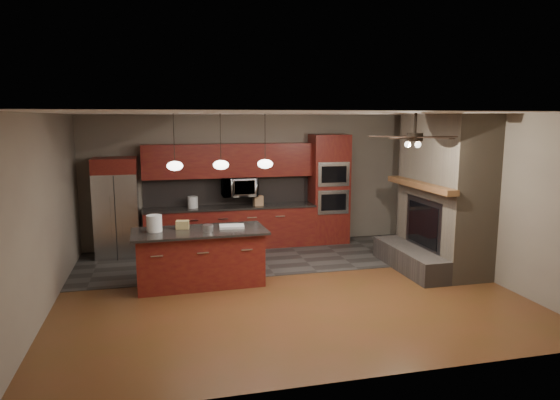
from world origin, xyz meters
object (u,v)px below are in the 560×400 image
object	(u,v)px
cardboard_box	(182,225)
paint_can	(208,228)
refrigerator	(117,208)
microwave	(239,187)
counter_bucket	(193,202)
counter_box	(258,201)
oven_tower	(329,189)
kitchen_island	(200,257)
paint_tray	(232,226)
white_bucket	(154,223)

from	to	relation	value
cardboard_box	paint_can	bearing A→B (deg)	-30.68
refrigerator	cardboard_box	xyz separation A→B (m)	(1.18, -1.95, 0.00)
microwave	cardboard_box	distance (m)	2.47
cardboard_box	counter_bucket	size ratio (longest dim) A/B	0.89
counter_bucket	counter_box	size ratio (longest dim) A/B	1.11
oven_tower	counter_box	bearing A→B (deg)	-178.47
paint_can	cardboard_box	xyz separation A→B (m)	(-0.39, 0.31, 0.01)
oven_tower	paint_can	xyz separation A→B (m)	(-2.87, -2.33, -0.22)
refrigerator	paint_can	distance (m)	2.76
kitchen_island	paint_tray	size ratio (longest dim) A/B	5.39
microwave	white_bucket	distance (m)	2.80
refrigerator	white_bucket	world-z (taller)	refrigerator
oven_tower	refrigerator	world-z (taller)	oven_tower
kitchen_island	cardboard_box	size ratio (longest dim) A/B	10.47
microwave	refrigerator	distance (m)	2.49
refrigerator	counter_box	world-z (taller)	refrigerator
counter_bucket	microwave	bearing A→B (deg)	2.93
microwave	white_bucket	bearing A→B (deg)	-128.40
cardboard_box	counter_box	world-z (taller)	counter_box
oven_tower	microwave	distance (m)	1.98
paint_tray	cardboard_box	xyz separation A→B (m)	(-0.80, 0.12, 0.05)
white_bucket	counter_box	size ratio (longest dim) A/B	1.25
microwave	paint_tray	bearing A→B (deg)	-102.36
refrigerator	white_bucket	bearing A→B (deg)	-70.37
oven_tower	counter_bucket	xyz separation A→B (m)	(-2.95, 0.01, -0.17)
counter_bucket	cardboard_box	bearing A→B (deg)	-98.68
paint_can	cardboard_box	bearing A→B (deg)	141.48
oven_tower	counter_box	xyz separation A→B (m)	(-1.59, -0.04, -0.18)
kitchen_island	paint_can	size ratio (longest dim) A/B	13.21
oven_tower	kitchen_island	bearing A→B (deg)	-143.71
oven_tower	cardboard_box	distance (m)	3.84
kitchen_island	paint_tray	distance (m)	0.72
paint_tray	counter_bucket	size ratio (longest dim) A/B	1.72
cardboard_box	oven_tower	bearing A→B (deg)	39.66
microwave	counter_bucket	bearing A→B (deg)	-177.07
kitchen_island	microwave	bearing A→B (deg)	63.95
white_bucket	oven_tower	bearing A→B (deg)	29.88
microwave	kitchen_island	world-z (taller)	microwave
kitchen_island	white_bucket	distance (m)	0.93
counter_box	refrigerator	bearing A→B (deg)	174.18
oven_tower	white_bucket	bearing A→B (deg)	-150.12
refrigerator	cardboard_box	size ratio (longest dim) A/B	9.39
microwave	cardboard_box	world-z (taller)	microwave
microwave	paint_can	size ratio (longest dim) A/B	4.41
oven_tower	counter_bucket	bearing A→B (deg)	179.86
kitchen_island	white_bucket	bearing A→B (deg)	172.64
microwave	kitchen_island	bearing A→B (deg)	-114.38
oven_tower	cardboard_box	xyz separation A→B (m)	(-3.26, -2.02, -0.20)
white_bucket	counter_bucket	distance (m)	2.27
paint_tray	counter_bucket	xyz separation A→B (m)	(-0.49, 2.15, 0.08)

